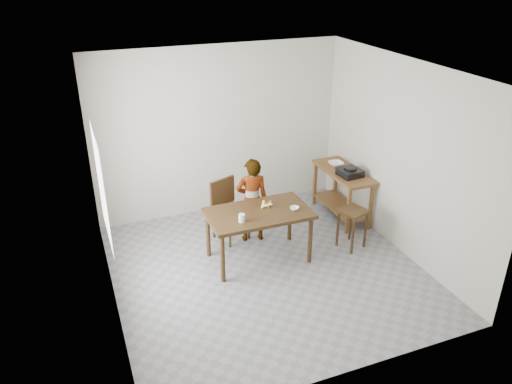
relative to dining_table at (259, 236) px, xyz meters
name	(u,v)px	position (x,y,z in m)	size (l,w,h in m)	color
floor	(267,271)	(0.00, -0.30, -0.40)	(4.00, 4.00, 0.04)	gray
ceiling	(269,69)	(0.00, -0.30, 2.35)	(4.00, 4.00, 0.04)	white
wall_back	(219,131)	(0.00, 1.72, 0.98)	(4.00, 0.04, 2.70)	beige
wall_front	(354,265)	(0.00, -2.32, 0.98)	(4.00, 0.04, 2.70)	beige
wall_left	(100,207)	(-2.02, -0.30, 0.98)	(0.04, 4.00, 2.70)	beige
wall_right	(403,158)	(2.02, -0.30, 0.98)	(0.04, 4.00, 2.70)	beige
window_pane	(101,187)	(-1.97, -0.10, 1.12)	(0.02, 1.10, 1.30)	white
dining_table	(259,236)	(0.00, 0.00, 0.00)	(1.40, 0.80, 0.75)	#362310
prep_counter	(342,194)	(1.72, 0.70, 0.03)	(0.50, 1.20, 0.80)	brown
child	(252,200)	(0.11, 0.55, 0.27)	(0.47, 0.31, 1.30)	silver
dining_chair	(231,211)	(-0.17, 0.68, 0.08)	(0.44, 0.44, 0.91)	#362310
stool	(352,228)	(1.38, -0.18, -0.07)	(0.34, 0.34, 0.60)	#362310
glass_tumbler	(242,218)	(-0.31, -0.18, 0.43)	(0.09, 0.09, 0.11)	silver
small_bowl	(295,208)	(0.48, -0.12, 0.39)	(0.12, 0.12, 0.04)	white
banana	(267,205)	(0.15, 0.09, 0.41)	(0.17, 0.12, 0.06)	#D3BB4F
serving_bowl	(336,164)	(1.71, 0.93, 0.45)	(0.23, 0.23, 0.06)	white
gas_burner	(350,172)	(1.71, 0.50, 0.48)	(0.32, 0.32, 0.11)	black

